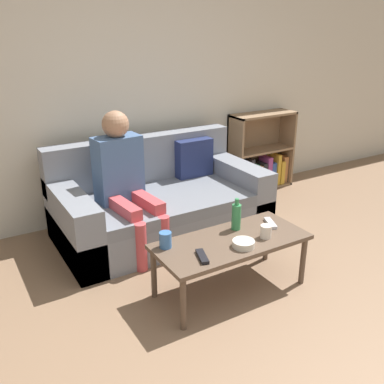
# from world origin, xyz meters

# --- Properties ---
(wall_back) EXTENTS (12.00, 0.06, 2.60)m
(wall_back) POSITION_xyz_m (0.00, 2.66, 1.30)
(wall_back) COLOR beige
(wall_back) RESTS_ON ground_plane
(couch) EXTENTS (1.80, 0.96, 0.81)m
(couch) POSITION_xyz_m (0.09, 2.06, 0.27)
(couch) COLOR gray
(couch) RESTS_ON ground_plane
(bookshelf) EXTENTS (0.76, 0.28, 0.86)m
(bookshelf) POSITION_xyz_m (1.59, 2.50, 0.32)
(bookshelf) COLOR #8E7051
(bookshelf) RESTS_ON ground_plane
(coffee_table) EXTENTS (1.07, 0.48, 0.40)m
(coffee_table) POSITION_xyz_m (0.09, 0.98, 0.35)
(coffee_table) COLOR brown
(coffee_table) RESTS_ON ground_plane
(person_adult) EXTENTS (0.40, 0.68, 1.14)m
(person_adult) POSITION_xyz_m (-0.28, 1.97, 0.65)
(person_adult) COLOR #C6474C
(person_adult) RESTS_ON ground_plane
(cup_near) EXTENTS (0.08, 0.08, 0.11)m
(cup_near) POSITION_xyz_m (-0.35, 1.11, 0.45)
(cup_near) COLOR #3D70B2
(cup_near) RESTS_ON coffee_table
(cup_far) EXTENTS (0.08, 0.08, 0.09)m
(cup_far) POSITION_xyz_m (0.31, 0.88, 0.44)
(cup_far) COLOR silver
(cup_far) RESTS_ON coffee_table
(tv_remote_0) EXTENTS (0.10, 0.18, 0.02)m
(tv_remote_0) POSITION_xyz_m (-0.21, 0.87, 0.41)
(tv_remote_0) COLOR black
(tv_remote_0) RESTS_ON coffee_table
(tv_remote_1) EXTENTS (0.11, 0.18, 0.02)m
(tv_remote_1) POSITION_xyz_m (0.47, 1.02, 0.41)
(tv_remote_1) COLOR #B7B7BC
(tv_remote_1) RESTS_ON coffee_table
(snack_bowl) EXTENTS (0.15, 0.15, 0.05)m
(snack_bowl) POSITION_xyz_m (0.10, 0.85, 0.42)
(snack_bowl) COLOR beige
(snack_bowl) RESTS_ON coffee_table
(bottle) EXTENTS (0.07, 0.07, 0.23)m
(bottle) POSITION_xyz_m (0.21, 1.09, 0.49)
(bottle) COLOR #33844C
(bottle) RESTS_ON coffee_table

